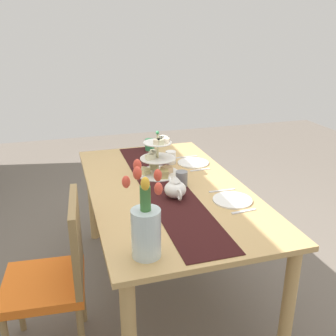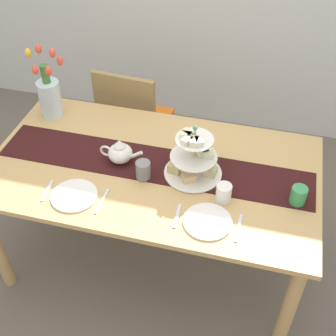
{
  "view_description": "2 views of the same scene",
  "coord_description": "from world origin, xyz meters",
  "px_view_note": "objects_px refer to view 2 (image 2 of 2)",
  "views": [
    {
      "loc": [
        -2.12,
        0.62,
        1.72
      ],
      "look_at": [
        0.08,
        -0.03,
        0.85
      ],
      "focal_mm": 40.47,
      "sensor_mm": 36.0,
      "label": 1
    },
    {
      "loc": [
        0.52,
        -1.67,
        2.33
      ],
      "look_at": [
        0.09,
        -0.02,
        0.79
      ],
      "focal_mm": 47.57,
      "sensor_mm": 36.0,
      "label": 2
    }
  ],
  "objects_px": {
    "tulip_vase": "(50,94)",
    "dinner_plate_left": "(74,196)",
    "mug_grey": "(143,170)",
    "chair_left": "(133,120)",
    "mug_white_text": "(224,193)",
    "fork_left": "(47,191)",
    "knife_left": "(102,201)",
    "dining_table": "(153,180)",
    "mug_orange": "(298,196)",
    "dinner_plate_right": "(207,221)",
    "fork_right": "(177,216)",
    "tiered_cake_stand": "(193,159)",
    "knife_right": "(239,228)",
    "teapot": "(120,153)"
  },
  "relations": [
    {
      "from": "tulip_vase",
      "to": "mug_white_text",
      "type": "height_order",
      "value": "tulip_vase"
    },
    {
      "from": "chair_left",
      "to": "teapot",
      "type": "xyz_separation_m",
      "value": [
        0.18,
        -0.71,
        0.32
      ]
    },
    {
      "from": "tiered_cake_stand",
      "to": "knife_left",
      "type": "bearing_deg",
      "value": -141.22
    },
    {
      "from": "dinner_plate_right",
      "to": "fork_right",
      "type": "relative_size",
      "value": 1.53
    },
    {
      "from": "tiered_cake_stand",
      "to": "knife_left",
      "type": "distance_m",
      "value": 0.5
    },
    {
      "from": "chair_left",
      "to": "dinner_plate_right",
      "type": "height_order",
      "value": "chair_left"
    },
    {
      "from": "fork_right",
      "to": "mug_orange",
      "type": "xyz_separation_m",
      "value": [
        0.54,
        0.23,
        0.04
      ]
    },
    {
      "from": "knife_right",
      "to": "mug_grey",
      "type": "relative_size",
      "value": 1.79
    },
    {
      "from": "dinner_plate_left",
      "to": "knife_right",
      "type": "bearing_deg",
      "value": 0.0
    },
    {
      "from": "mug_grey",
      "to": "dinner_plate_left",
      "type": "bearing_deg",
      "value": -143.25
    },
    {
      "from": "fork_left",
      "to": "mug_white_text",
      "type": "xyz_separation_m",
      "value": [
        0.86,
        0.16,
        0.04
      ]
    },
    {
      "from": "chair_left",
      "to": "dinner_plate_left",
      "type": "bearing_deg",
      "value": -87.73
    },
    {
      "from": "chair_left",
      "to": "mug_orange",
      "type": "xyz_separation_m",
      "value": [
        1.1,
        -0.78,
        0.3
      ]
    },
    {
      "from": "dining_table",
      "to": "teapot",
      "type": "distance_m",
      "value": 0.24
    },
    {
      "from": "fork_left",
      "to": "knife_left",
      "type": "distance_m",
      "value": 0.29
    },
    {
      "from": "knife_left",
      "to": "dinner_plate_left",
      "type": "bearing_deg",
      "value": 180.0
    },
    {
      "from": "dining_table",
      "to": "chair_left",
      "type": "distance_m",
      "value": 0.81
    },
    {
      "from": "dining_table",
      "to": "chair_left",
      "type": "relative_size",
      "value": 1.91
    },
    {
      "from": "tulip_vase",
      "to": "mug_orange",
      "type": "xyz_separation_m",
      "value": [
        1.46,
        -0.38,
        -0.1
      ]
    },
    {
      "from": "dinner_plate_left",
      "to": "fork_right",
      "type": "relative_size",
      "value": 1.53
    },
    {
      "from": "dining_table",
      "to": "dinner_plate_right",
      "type": "xyz_separation_m",
      "value": [
        0.35,
        -0.31,
        0.1
      ]
    },
    {
      "from": "chair_left",
      "to": "teapot",
      "type": "relative_size",
      "value": 3.82
    },
    {
      "from": "fork_left",
      "to": "mug_grey",
      "type": "xyz_separation_m",
      "value": [
        0.43,
        0.22,
        0.05
      ]
    },
    {
      "from": "chair_left",
      "to": "mug_grey",
      "type": "xyz_separation_m",
      "value": [
        0.33,
        -0.8,
        0.31
      ]
    },
    {
      "from": "dinner_plate_right",
      "to": "knife_left",
      "type": "bearing_deg",
      "value": 180.0
    },
    {
      "from": "chair_left",
      "to": "fork_left",
      "type": "height_order",
      "value": "chair_left"
    },
    {
      "from": "tulip_vase",
      "to": "knife_right",
      "type": "height_order",
      "value": "tulip_vase"
    },
    {
      "from": "tiered_cake_stand",
      "to": "fork_left",
      "type": "relative_size",
      "value": 2.03
    },
    {
      "from": "teapot",
      "to": "dinner_plate_left",
      "type": "distance_m",
      "value": 0.34
    },
    {
      "from": "tulip_vase",
      "to": "fork_right",
      "type": "distance_m",
      "value": 1.11
    },
    {
      "from": "tulip_vase",
      "to": "dinner_plate_left",
      "type": "relative_size",
      "value": 1.91
    },
    {
      "from": "tulip_vase",
      "to": "fork_right",
      "type": "bearing_deg",
      "value": -33.6
    },
    {
      "from": "dining_table",
      "to": "knife_left",
      "type": "xyz_separation_m",
      "value": [
        -0.17,
        -0.31,
        0.1
      ]
    },
    {
      "from": "dining_table",
      "to": "mug_orange",
      "type": "height_order",
      "value": "mug_orange"
    },
    {
      "from": "dining_table",
      "to": "chair_left",
      "type": "bearing_deg",
      "value": 116.38
    },
    {
      "from": "dinner_plate_left",
      "to": "fork_left",
      "type": "relative_size",
      "value": 1.53
    },
    {
      "from": "mug_orange",
      "to": "fork_left",
      "type": "bearing_deg",
      "value": -169.05
    },
    {
      "from": "mug_grey",
      "to": "mug_orange",
      "type": "distance_m",
      "value": 0.77
    },
    {
      "from": "dinner_plate_right",
      "to": "mug_white_text",
      "type": "height_order",
      "value": "mug_white_text"
    },
    {
      "from": "tulip_vase",
      "to": "dinner_plate_left",
      "type": "distance_m",
      "value": 0.74
    },
    {
      "from": "chair_left",
      "to": "mug_white_text",
      "type": "bearing_deg",
      "value": -48.78
    },
    {
      "from": "fork_right",
      "to": "knife_right",
      "type": "relative_size",
      "value": 0.88
    },
    {
      "from": "teapot",
      "to": "knife_left",
      "type": "bearing_deg",
      "value": -88.12
    },
    {
      "from": "dining_table",
      "to": "teapot",
      "type": "height_order",
      "value": "teapot"
    },
    {
      "from": "fork_left",
      "to": "dinner_plate_right",
      "type": "xyz_separation_m",
      "value": [
        0.81,
        0.0,
        0.0
      ]
    },
    {
      "from": "tulip_vase",
      "to": "knife_left",
      "type": "xyz_separation_m",
      "value": [
        0.54,
        -0.61,
        -0.14
      ]
    },
    {
      "from": "chair_left",
      "to": "mug_white_text",
      "type": "height_order",
      "value": "chair_left"
    },
    {
      "from": "mug_grey",
      "to": "chair_left",
      "type": "bearing_deg",
      "value": 112.39
    },
    {
      "from": "dining_table",
      "to": "tiered_cake_stand",
      "type": "distance_m",
      "value": 0.29
    },
    {
      "from": "fork_left",
      "to": "knife_left",
      "type": "xyz_separation_m",
      "value": [
        0.29,
        0.0,
        0.0
      ]
    }
  ]
}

